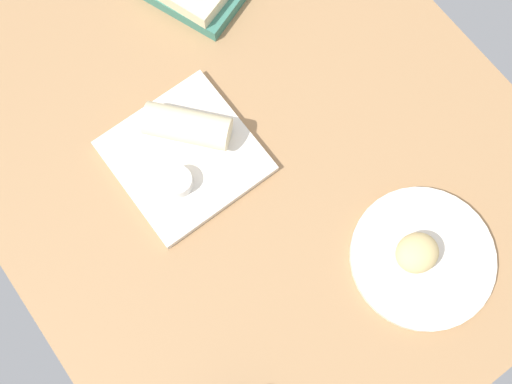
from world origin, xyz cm
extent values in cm
cube|color=#9E754C|center=(0.00, 0.00, 2.00)|extent=(110.00, 90.00, 4.00)
cylinder|color=silver|center=(33.63, 11.40, 4.70)|extent=(23.74, 23.74, 1.40)
ellipsoid|color=tan|center=(32.52, 10.18, 7.72)|extent=(6.87, 7.47, 4.65)
cube|color=silver|center=(-3.76, -10.05, 4.80)|extent=(23.23, 23.23, 1.60)
cylinder|color=silver|center=(-0.16, -13.74, 6.92)|extent=(4.99, 4.99, 2.64)
cylinder|color=#CC612E|center=(-0.16, -13.74, 7.94)|extent=(4.09, 4.09, 0.40)
cylinder|color=beige|center=(-6.64, -7.09, 8.41)|extent=(14.60, 13.76, 5.63)
camera|label=1|loc=(32.42, -21.42, 103.57)|focal=43.09mm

